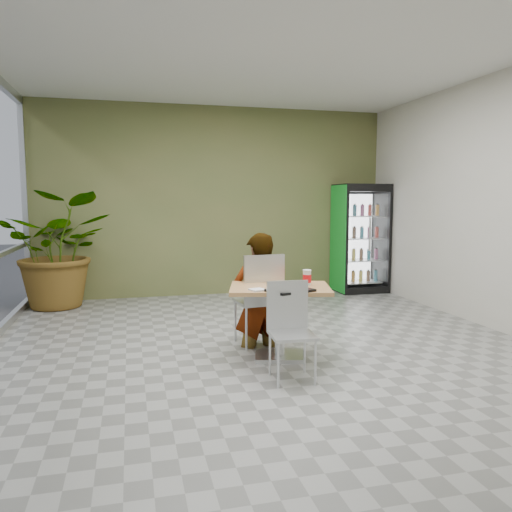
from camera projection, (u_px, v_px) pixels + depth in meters
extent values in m
plane|color=gray|center=(271.00, 354.00, 5.31)|extent=(7.00, 7.00, 0.00)
cube|color=#A76F47|center=(280.00, 288.00, 5.09)|extent=(1.15, 0.93, 0.04)
cylinder|color=silver|center=(280.00, 324.00, 5.13)|extent=(0.10, 0.10, 0.71)
cube|color=silver|center=(280.00, 356.00, 5.17)|extent=(0.59, 0.52, 0.04)
cube|color=silver|center=(257.00, 301.00, 5.61)|extent=(0.50, 0.50, 0.03)
cube|color=silver|center=(264.00, 280.00, 5.37)|extent=(0.46, 0.08, 0.55)
cylinder|color=silver|center=(267.00, 318.00, 5.88)|extent=(0.03, 0.03, 0.49)
cylinder|color=silver|center=(235.00, 320.00, 5.75)|extent=(0.03, 0.03, 0.49)
cylinder|color=silver|center=(280.00, 325.00, 5.51)|extent=(0.03, 0.03, 0.49)
cylinder|color=silver|center=(246.00, 328.00, 5.38)|extent=(0.03, 0.03, 0.49)
cube|color=silver|center=(292.00, 335.00, 4.48)|extent=(0.41, 0.41, 0.03)
cube|color=silver|center=(287.00, 305.00, 4.64)|extent=(0.39, 0.05, 0.47)
cylinder|color=silver|center=(278.00, 365.00, 4.31)|extent=(0.02, 0.02, 0.42)
cylinder|color=silver|center=(315.00, 362.00, 4.37)|extent=(0.02, 0.02, 0.42)
cylinder|color=silver|center=(270.00, 353.00, 4.64)|extent=(0.02, 0.02, 0.42)
cylinder|color=silver|center=(305.00, 351.00, 4.70)|extent=(0.02, 0.02, 0.42)
imported|color=black|center=(258.00, 303.00, 5.56)|extent=(0.61, 0.43, 1.57)
cylinder|color=silver|center=(280.00, 286.00, 5.09)|extent=(0.24, 0.24, 0.01)
cylinder|color=silver|center=(307.00, 278.00, 5.16)|extent=(0.08, 0.08, 0.15)
cylinder|color=red|center=(307.00, 278.00, 5.16)|extent=(0.09, 0.09, 0.08)
cylinder|color=silver|center=(307.00, 270.00, 5.15)|extent=(0.09, 0.09, 0.01)
cube|color=silver|center=(257.00, 290.00, 4.84)|extent=(0.17, 0.17, 0.02)
cube|color=black|center=(290.00, 290.00, 4.80)|extent=(0.49, 0.43, 0.02)
cube|color=black|center=(360.00, 238.00, 8.85)|extent=(0.86, 0.67, 1.90)
cube|color=green|center=(338.00, 239.00, 8.75)|extent=(0.02, 0.65, 1.86)
cube|color=silver|center=(369.00, 238.00, 8.54)|extent=(0.69, 0.02, 1.52)
imported|color=#295D25|center=(60.00, 250.00, 7.54)|extent=(1.72, 1.53, 1.76)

